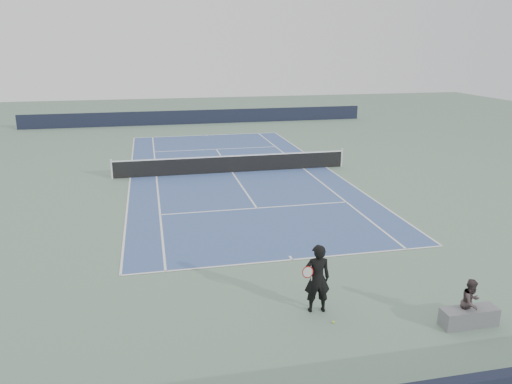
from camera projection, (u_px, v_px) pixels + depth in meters
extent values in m
plane|color=slate|center=(232.00, 172.00, 27.54)|extent=(80.00, 80.00, 0.00)
cube|color=#3B548B|center=(232.00, 172.00, 27.54)|extent=(10.97, 23.77, 0.01)
cylinder|color=silver|center=(111.00, 169.00, 26.09)|extent=(0.10, 0.10, 1.07)
cylinder|color=silver|center=(342.00, 158.00, 28.68)|extent=(0.10, 0.10, 1.07)
cube|color=black|center=(232.00, 164.00, 27.41)|extent=(12.80, 0.03, 0.90)
cube|color=white|center=(232.00, 156.00, 27.27)|extent=(12.80, 0.04, 0.06)
cube|color=black|center=(198.00, 117.00, 44.12)|extent=(30.00, 0.25, 1.20)
imported|color=black|center=(317.00, 278.00, 13.04)|extent=(0.77, 0.58, 1.90)
torus|color=maroon|center=(308.00, 272.00, 12.87)|extent=(0.34, 0.18, 0.36)
cylinder|color=white|center=(308.00, 272.00, 12.87)|extent=(0.29, 0.14, 0.32)
cylinder|color=white|center=(312.00, 280.00, 12.99)|extent=(0.08, 0.13, 0.27)
sphere|color=#BFDF2D|center=(333.00, 322.00, 12.70)|extent=(0.07, 0.07, 0.07)
cube|color=slate|center=(469.00, 317.00, 12.56)|extent=(1.52, 0.99, 0.47)
imported|color=#403334|center=(471.00, 302.00, 12.44)|extent=(0.74, 0.67, 1.24)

